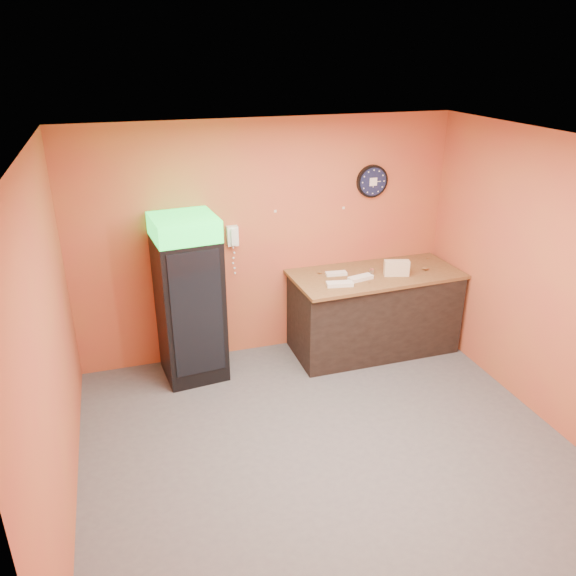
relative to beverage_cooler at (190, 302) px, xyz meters
name	(u,v)px	position (x,y,z in m)	size (l,w,h in m)	color
floor	(325,443)	(1.00, -1.61, -0.92)	(4.50, 4.50, 0.00)	#47474C
back_wall	(267,241)	(1.00, 0.39, 0.48)	(4.50, 0.02, 2.80)	#B56133
left_wall	(49,350)	(-1.25, -1.61, 0.48)	(0.02, 4.00, 2.80)	#B56133
right_wall	(546,281)	(3.25, -1.61, 0.48)	(0.02, 4.00, 2.80)	#B56133
ceiling	(335,145)	(1.00, -1.61, 1.88)	(4.50, 4.00, 0.02)	white
beverage_cooler	(190,302)	(0.00, 0.00, 0.00)	(0.72, 0.73, 1.88)	black
prep_counter	(373,313)	(2.21, -0.04, -0.43)	(1.95, 0.87, 0.98)	black
wall_clock	(372,181)	(2.29, 0.36, 1.10)	(0.39, 0.06, 0.39)	black
wall_phone	(233,236)	(0.58, 0.34, 0.60)	(0.13, 0.11, 0.23)	white
butcher_paper	(376,274)	(2.21, -0.04, 0.08)	(2.01, 0.94, 0.04)	brown
sub_roll_stack	(397,268)	(2.40, -0.19, 0.19)	(0.31, 0.18, 0.18)	beige
wrapped_sandwich_left	(340,284)	(1.65, -0.28, 0.12)	(0.30, 0.12, 0.04)	silver
wrapped_sandwich_mid	(360,278)	(1.95, -0.18, 0.12)	(0.30, 0.12, 0.04)	silver
wrapped_sandwich_right	(336,273)	(1.74, 0.04, 0.12)	(0.25, 0.10, 0.04)	silver
kitchen_tool	(372,272)	(2.15, -0.06, 0.13)	(0.06, 0.06, 0.06)	silver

